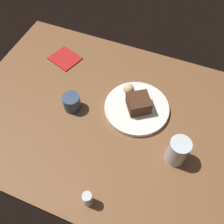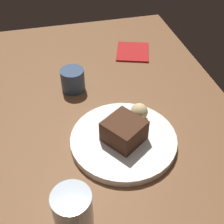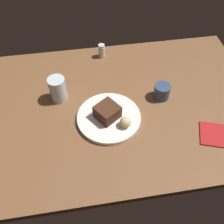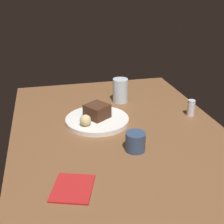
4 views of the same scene
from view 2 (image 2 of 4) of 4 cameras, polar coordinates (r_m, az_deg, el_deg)
The scene contains 7 objects.
dining_table at distance 83.09cm, azimuth -4.27°, elevation -2.92°, with size 120.00×84.00×3.00cm, color brown.
dessert_plate at distance 76.39cm, azimuth 2.17°, elevation -5.26°, with size 26.52×26.52×1.92cm, color white.
chocolate_cake_slice at distance 73.22cm, azimuth 2.27°, elevation -3.56°, with size 8.45×8.60×5.74cm, color #472819.
bread_roll at distance 79.34cm, azimuth 5.10°, elevation 0.04°, with size 4.55×4.55×4.55cm, color #DBC184.
water_glass at distance 59.24cm, azimuth -7.23°, elevation -18.50°, with size 7.34×7.34×11.50cm, color silver.
coffee_cup at distance 92.08cm, azimuth -7.36°, elevation 5.99°, with size 7.06×7.06×6.80cm, color #334766.
folded_napkin at distance 111.18cm, azimuth 3.92°, elevation 11.21°, with size 12.91×11.29×0.60cm, color #B21E1E.
Camera 2 is at (-58.45, 8.08, 60.00)cm, focal length 48.77 mm.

